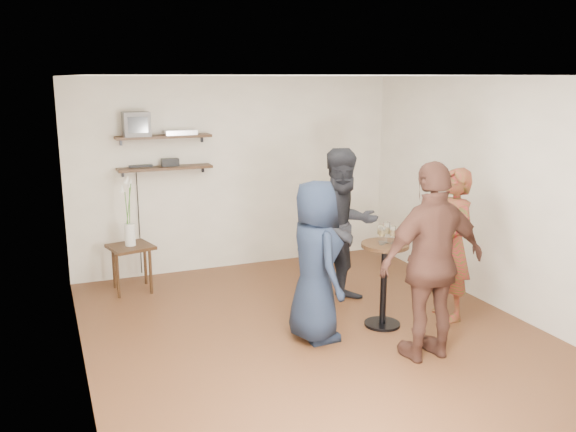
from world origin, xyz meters
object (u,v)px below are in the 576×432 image
(drinks_table, at_px, (384,273))
(person_dark, at_px, (344,227))
(dvd_deck, at_px, (180,132))
(person_brown, at_px, (432,262))
(radio, at_px, (170,162))
(side_table, at_px, (131,253))
(crt_monitor, at_px, (136,124))
(person_navy, at_px, (315,261))
(person_plaid, at_px, (452,244))

(drinks_table, distance_m, person_dark, 0.87)
(dvd_deck, relative_size, person_brown, 0.21)
(person_dark, bearing_deg, radio, 128.75)
(side_table, xyz_separation_m, person_dark, (2.24, -1.31, 0.42))
(crt_monitor, distance_m, person_navy, 3.09)
(dvd_deck, relative_size, radio, 1.82)
(drinks_table, bearing_deg, crt_monitor, 129.82)
(person_plaid, height_order, person_dark, person_dark)
(side_table, distance_m, person_plaid, 3.80)
(side_table, distance_m, drinks_table, 3.13)
(person_dark, distance_m, person_brown, 1.60)
(dvd_deck, bearing_deg, person_dark, -49.16)
(dvd_deck, relative_size, person_plaid, 0.24)
(dvd_deck, bearing_deg, side_table, -151.68)
(dvd_deck, distance_m, person_plaid, 3.65)
(crt_monitor, relative_size, dvd_deck, 0.80)
(radio, distance_m, person_dark, 2.44)
(crt_monitor, relative_size, side_table, 0.55)
(person_plaid, xyz_separation_m, person_brown, (-0.78, -0.74, 0.10))
(person_brown, bearing_deg, drinks_table, -90.00)
(drinks_table, bearing_deg, dvd_deck, 121.64)
(person_navy, bearing_deg, person_plaid, -92.63)
(dvd_deck, bearing_deg, person_plaid, -47.62)
(crt_monitor, height_order, person_brown, crt_monitor)
(crt_monitor, height_order, drinks_table, crt_monitor)
(person_plaid, bearing_deg, person_navy, -87.37)
(crt_monitor, bearing_deg, drinks_table, -50.18)
(side_table, xyz_separation_m, person_navy, (1.50, -2.12, 0.33))
(radio, xyz_separation_m, side_table, (-0.61, -0.41, -1.03))
(side_table, bearing_deg, drinks_table, -42.49)
(side_table, height_order, person_plaid, person_plaid)
(crt_monitor, distance_m, person_plaid, 4.06)
(drinks_table, relative_size, person_dark, 0.50)
(drinks_table, bearing_deg, person_brown, -88.88)
(dvd_deck, xyz_separation_m, person_navy, (0.75, -2.53, -1.09))
(radio, height_order, person_plaid, person_plaid)
(person_plaid, bearing_deg, radio, -131.66)
(dvd_deck, height_order, radio, dvd_deck)
(radio, bearing_deg, dvd_deck, 0.00)
(drinks_table, height_order, person_brown, person_brown)
(dvd_deck, distance_m, person_navy, 2.85)
(radio, distance_m, person_plaid, 3.65)
(radio, relative_size, drinks_table, 0.24)
(side_table, height_order, person_navy, person_navy)
(dvd_deck, distance_m, person_dark, 2.48)
(dvd_deck, relative_size, person_dark, 0.22)
(crt_monitor, relative_size, person_navy, 0.20)
(person_plaid, relative_size, person_brown, 0.89)
(side_table, bearing_deg, person_plaid, -34.95)
(radio, relative_size, person_navy, 0.14)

